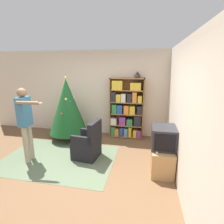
{
  "coord_description": "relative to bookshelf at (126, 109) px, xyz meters",
  "views": [
    {
      "loc": [
        1.3,
        -3.02,
        2.13
      ],
      "look_at": [
        0.5,
        1.0,
        1.05
      ],
      "focal_mm": 28.0,
      "sensor_mm": 36.0,
      "label": 1
    }
  ],
  "objects": [
    {
      "name": "wall_back",
      "position": [
        -0.73,
        0.24,
        0.43
      ],
      "size": [
        8.0,
        0.1,
        2.6
      ],
      "color": "beige",
      "rests_on": "ground_plane"
    },
    {
      "name": "table_lamp",
      "position": [
        0.29,
        0.01,
        1.03
      ],
      "size": [
        0.2,
        0.2,
        0.18
      ],
      "color": "#473828",
      "rests_on": "bookshelf"
    },
    {
      "name": "wall_right",
      "position": [
        1.24,
        -2.04,
        0.43
      ],
      "size": [
        0.1,
        8.0,
        2.6
      ],
      "color": "beige",
      "rests_on": "ground_plane"
    },
    {
      "name": "armchair",
      "position": [
        -0.73,
        -1.43,
        -0.55
      ],
      "size": [
        0.63,
        0.62,
        0.92
      ],
      "rotation": [
        0.0,
        0.0,
        -1.69
      ],
      "color": "black",
      "rests_on": "ground_plane"
    },
    {
      "name": "bookshelf",
      "position": [
        0.0,
        0.0,
        0.0
      ],
      "size": [
        1.0,
        0.32,
        1.81
      ],
      "color": "brown",
      "rests_on": "ground_plane"
    },
    {
      "name": "television",
      "position": [
        0.95,
        -1.63,
        -0.14
      ],
      "size": [
        0.48,
        0.57,
        0.44
      ],
      "color": "#28282D",
      "rests_on": "tv_stand"
    },
    {
      "name": "christmas_tree",
      "position": [
        -1.65,
        -0.49,
        0.12
      ],
      "size": [
        1.1,
        1.1,
        1.86
      ],
      "color": "#4C3323",
      "rests_on": "ground_plane"
    },
    {
      "name": "ground_plane",
      "position": [
        -0.73,
        -2.04,
        -0.87
      ],
      "size": [
        14.0,
        14.0,
        0.0
      ],
      "primitive_type": "plane",
      "color": "brown"
    },
    {
      "name": "tv_stand",
      "position": [
        0.95,
        -1.63,
        -0.61
      ],
      "size": [
        0.44,
        0.83,
        0.52
      ],
      "color": "tan",
      "rests_on": "ground_plane"
    },
    {
      "name": "area_rug",
      "position": [
        -1.4,
        -1.63,
        -0.87
      ],
      "size": [
        2.61,
        1.82,
        0.01
      ],
      "color": "#56664C",
      "rests_on": "ground_plane"
    },
    {
      "name": "game_remote",
      "position": [
        0.82,
        -1.88,
        -0.34
      ],
      "size": [
        0.04,
        0.12,
        0.02
      ],
      "color": "white",
      "rests_on": "tv_stand"
    },
    {
      "name": "book_pile_near_tree",
      "position": [
        -1.23,
        -0.89,
        -0.85
      ],
      "size": [
        0.22,
        0.16,
        0.05
      ],
      "color": "#843889",
      "rests_on": "ground_plane"
    },
    {
      "name": "standing_person",
      "position": [
        -2.01,
        -1.83,
        0.13
      ],
      "size": [
        0.65,
        0.47,
        1.69
      ],
      "rotation": [
        0.0,
        0.0,
        -1.5
      ],
      "color": "#9E937F",
      "rests_on": "ground_plane"
    }
  ]
}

